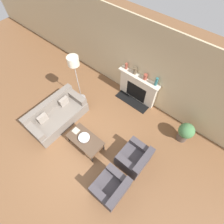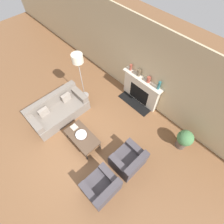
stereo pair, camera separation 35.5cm
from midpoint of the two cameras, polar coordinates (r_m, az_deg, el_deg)
ground_plane at (r=5.74m, az=-9.35°, el=-11.06°), size 18.00×18.00×0.00m
wall_back at (r=5.84m, az=12.75°, el=14.03°), size 18.00×0.06×2.90m
fireplace at (r=6.36m, az=10.95°, el=6.94°), size 1.57×0.59×1.09m
couch at (r=6.21m, az=-15.57°, el=0.48°), size 0.92×1.95×0.79m
armchair_near at (r=5.00m, az=-1.27°, el=-23.42°), size 0.78×0.85×0.76m
armchair_far at (r=5.22m, az=7.41°, el=-15.53°), size 0.78×0.85×0.76m
coffee_table at (r=5.44m, az=-7.90°, el=-8.11°), size 1.11×0.60×0.41m
bowl at (r=5.39m, az=-8.17°, el=-7.44°), size 0.34×0.34×0.08m
book at (r=5.59m, az=-10.48°, el=-4.97°), size 0.21×0.20×0.02m
floor_lamp at (r=5.70m, az=-9.22°, el=15.67°), size 0.36×0.36×1.90m
mantel_vase_left at (r=6.13m, az=7.84°, el=14.18°), size 0.09×0.09×0.22m
mantel_vase_center_left at (r=5.96m, az=10.52°, el=12.44°), size 0.12×0.12×0.24m
mantel_vase_center_right at (r=5.83m, az=13.59°, el=10.17°), size 0.12×0.12×0.20m
mantel_vase_right at (r=5.67m, az=16.85°, el=8.25°), size 0.09×0.09×0.30m
potted_plant at (r=5.78m, az=24.24°, el=-8.18°), size 0.49×0.49×0.76m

